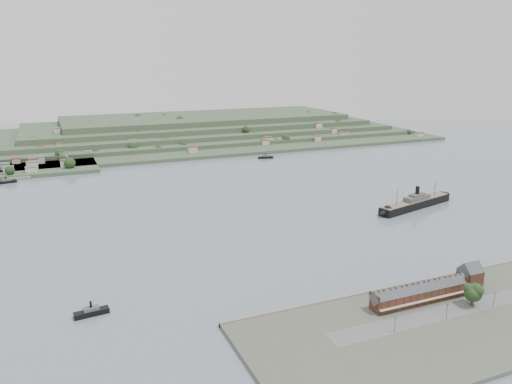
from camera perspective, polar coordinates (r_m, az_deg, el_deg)
name	(u,v)px	position (r m, az deg, el deg)	size (l,w,h in m)	color
ground	(288,211)	(406.99, 3.67, -2.23)	(1400.00, 1400.00, 0.00)	slate
near_shore	(462,317)	(266.22, 22.44, -13.03)	(220.00, 80.00, 2.60)	#4C5142
terrace_row	(420,293)	(269.12, 18.19, -10.90)	(55.60, 9.80, 11.07)	#3F2316
gabled_building	(470,275)	(295.59, 23.27, -8.71)	(10.40, 10.18, 14.09)	#3F2316
far_peninsula	(190,131)	(774.82, -7.61, 6.94)	(760.00, 309.00, 30.00)	#32462F
steamship	(413,204)	(432.96, 17.55, -1.29)	(90.07, 31.81, 21.95)	black
tugboat	(91,312)	(262.14, -18.29, -12.87)	(16.93, 5.95, 7.47)	black
ferry_west	(6,182)	(554.55, -26.63, 1.07)	(19.17, 8.71, 6.94)	black
ferry_east	(266,157)	(617.63, 1.11, 4.01)	(19.01, 7.52, 6.94)	black
fig_tree	(474,292)	(273.48, 23.68, -10.44)	(10.88, 9.42, 12.14)	#3F2C1D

